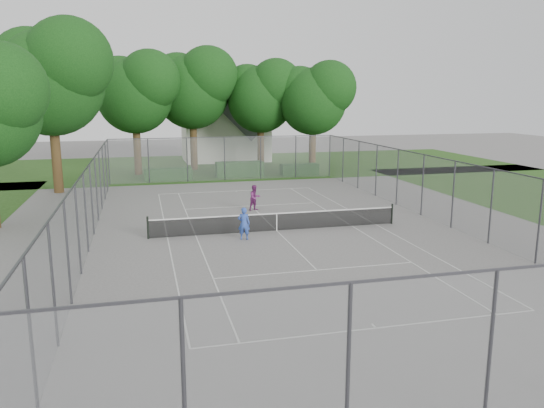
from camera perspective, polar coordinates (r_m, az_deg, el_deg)
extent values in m
plane|color=slate|center=(27.04, 0.51, -2.91)|extent=(120.00, 120.00, 0.00)
cube|color=#204413|center=(52.21, -6.61, 4.06)|extent=(60.00, 20.00, 0.00)
cube|color=beige|center=(16.42, 11.14, -12.96)|extent=(10.97, 0.06, 0.01)
cube|color=beige|center=(38.41, -3.90, 1.42)|extent=(10.97, 0.06, 0.01)
cube|color=beige|center=(26.26, -11.19, -3.56)|extent=(0.06, 23.77, 0.01)
cube|color=beige|center=(28.86, 11.13, -2.19)|extent=(0.06, 23.77, 0.01)
cube|color=beige|center=(26.35, -8.21, -3.40)|extent=(0.06, 23.77, 0.01)
cube|color=beige|center=(28.31, 8.61, -2.36)|extent=(0.06, 23.77, 0.01)
cube|color=beige|center=(21.15, 4.85, -7.09)|extent=(8.23, 0.06, 0.01)
cube|color=beige|center=(33.12, -2.24, -0.20)|extent=(8.23, 0.06, 0.01)
cube|color=beige|center=(27.04, 0.51, -2.89)|extent=(0.06, 12.80, 0.01)
cube|color=beige|center=(16.54, 10.91, -12.75)|extent=(0.06, 0.30, 0.01)
cube|color=beige|center=(38.26, -3.86, 1.38)|extent=(0.06, 0.30, 0.01)
cylinder|color=black|center=(26.11, -13.21, -2.50)|extent=(0.10, 0.10, 1.10)
cylinder|color=black|center=(29.12, 12.78, -1.03)|extent=(0.10, 0.10, 1.10)
cube|color=black|center=(26.93, 0.51, -1.98)|extent=(12.67, 0.01, 0.86)
cube|color=silver|center=(26.83, 0.51, -1.02)|extent=(12.77, 0.03, 0.06)
cube|color=silver|center=(26.93, 0.51, -2.00)|extent=(0.05, 0.02, 0.88)
cylinder|color=#38383D|center=(42.73, -17.17, 4.33)|extent=(0.08, 0.08, 3.50)
cylinder|color=#38383D|center=(45.39, 6.22, 5.17)|extent=(0.08, 0.08, 3.50)
cube|color=slate|center=(11.72, 22.38, -14.68)|extent=(18.00, 0.02, 3.50)
cube|color=slate|center=(43.15, -5.12, 4.86)|extent=(18.00, 0.02, 3.50)
cube|color=slate|center=(25.97, -19.10, -0.20)|extent=(0.02, 34.00, 3.50)
cube|color=slate|center=(30.15, 17.33, 1.48)|extent=(0.02, 34.00, 3.50)
cube|color=#38383D|center=(11.09, 23.07, -6.50)|extent=(18.00, 0.05, 0.05)
cube|color=#38383D|center=(42.98, -5.16, 7.18)|extent=(18.00, 0.05, 0.05)
cube|color=#38383D|center=(25.69, -19.36, 3.63)|extent=(0.05, 34.00, 0.05)
cube|color=#38383D|center=(29.90, 17.53, 4.78)|extent=(0.05, 34.00, 0.05)
cylinder|color=#3E2B16|center=(47.65, -14.29, 5.79)|extent=(0.64, 0.64, 4.50)
sphere|color=black|center=(47.44, -14.56, 11.20)|extent=(6.40, 6.40, 6.40)
sphere|color=black|center=(46.50, -13.04, 12.85)|extent=(5.12, 5.12, 5.12)
sphere|color=black|center=(48.27, -15.97, 12.27)|extent=(4.80, 4.80, 4.80)
cylinder|color=#3E2B16|center=(49.93, -8.42, 6.41)|extent=(0.65, 0.65, 4.74)
sphere|color=black|center=(49.74, -8.58, 11.84)|extent=(6.74, 6.74, 6.74)
sphere|color=black|center=(48.91, -6.90, 13.48)|extent=(5.39, 5.39, 5.39)
sphere|color=black|center=(50.50, -10.08, 12.94)|extent=(5.06, 5.06, 5.06)
cylinder|color=#3E2B16|center=(49.74, -1.22, 6.25)|extent=(0.63, 0.63, 4.29)
sphere|color=black|center=(49.53, -1.24, 11.19)|extent=(6.10, 6.10, 6.10)
sphere|color=black|center=(48.93, 0.42, 12.61)|extent=(4.88, 4.88, 4.88)
sphere|color=black|center=(50.06, -2.66, 12.23)|extent=(4.58, 4.58, 4.58)
cylinder|color=#3E2B16|center=(48.28, 4.36, 5.99)|extent=(0.63, 0.63, 4.17)
sphere|color=black|center=(48.05, 4.44, 10.94)|extent=(5.94, 5.94, 5.94)
sphere|color=black|center=(47.60, 6.19, 12.33)|extent=(4.75, 4.75, 4.75)
sphere|color=black|center=(48.45, 2.98, 12.02)|extent=(4.45, 4.45, 4.45)
cylinder|color=#3E2B16|center=(40.33, -22.18, 4.72)|extent=(0.67, 0.67, 5.08)
sphere|color=black|center=(40.11, -22.75, 11.92)|extent=(7.23, 7.23, 7.23)
sphere|color=black|center=(38.91, -20.99, 14.22)|extent=(5.78, 5.78, 5.78)
sphere|color=black|center=(41.24, -24.46, 13.26)|extent=(5.42, 5.42, 5.42)
sphere|color=black|center=(29.35, -27.18, 10.98)|extent=(4.53, 4.53, 4.53)
cube|color=#194415|center=(44.16, -11.11, 3.18)|extent=(3.84, 1.15, 0.96)
cube|color=#194415|center=(45.21, -3.50, 3.77)|extent=(4.02, 1.15, 1.26)
cube|color=#194415|center=(46.07, 2.96, 3.73)|extent=(3.24, 1.19, 0.97)
cube|color=beige|center=(56.99, -5.08, 8.01)|extent=(8.69, 6.52, 6.52)
cube|color=#444348|center=(56.88, -5.14, 11.29)|extent=(8.61, 6.74, 8.61)
imported|color=#2E4DAE|center=(25.31, -3.04, -2.10)|extent=(0.65, 0.51, 1.57)
imported|color=#722666|center=(31.71, -1.86, 0.68)|extent=(0.91, 0.82, 1.54)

